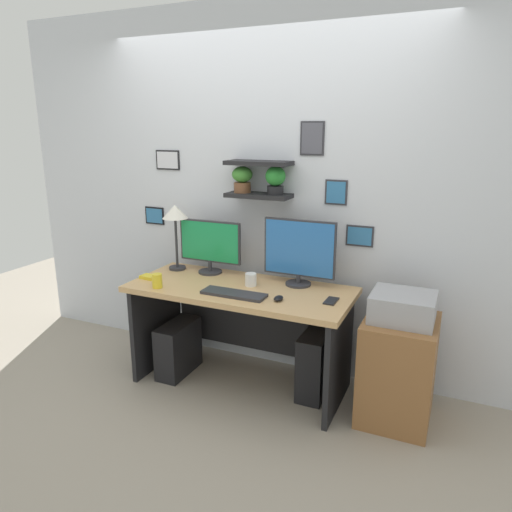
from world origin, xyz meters
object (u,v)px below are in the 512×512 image
object	(u,v)px
coffee_mug	(251,280)
monitor_right	(299,251)
cell_phone	(331,301)
printer	(403,307)
computer_mouse	(278,298)
desk_lamp	(175,217)
drawer_cabinet	(398,369)
keyboard	(234,294)
computer_tower_right	(316,363)
pen_cup	(157,281)
monitor_left	(210,245)
computer_tower_left	(178,348)
desk	(244,313)
scissors_tray	(149,277)

from	to	relation	value
coffee_mug	monitor_right	bearing A→B (deg)	28.01
cell_phone	printer	distance (m)	0.44
computer_mouse	desk_lamp	world-z (taller)	desk_lamp
computer_mouse	drawer_cabinet	world-z (taller)	computer_mouse
printer	computer_mouse	bearing A→B (deg)	-167.19
keyboard	drawer_cabinet	size ratio (longest dim) A/B	0.65
cell_phone	computer_tower_right	xyz separation A→B (m)	(-0.12, 0.12, -0.52)
pen_cup	drawer_cabinet	size ratio (longest dim) A/B	0.15
monitor_left	computer_mouse	bearing A→B (deg)	-27.03
desk_lamp	computer_tower_left	distance (m)	1.00
coffee_mug	computer_tower_right	bearing A→B (deg)	5.35
monitor_left	printer	world-z (taller)	monitor_left
desk_lamp	computer_tower_left	size ratio (longest dim) A/B	1.27
pen_cup	computer_tower_left	size ratio (longest dim) A/B	0.25
cell_phone	computer_tower_left	distance (m)	1.29
printer	computer_tower_right	bearing A→B (deg)	172.74
desk	scissors_tray	distance (m)	0.75
monitor_right	cell_phone	size ratio (longest dim) A/B	3.70
desk	monitor_left	world-z (taller)	monitor_left
cell_phone	computer_tower_right	world-z (taller)	cell_phone
printer	computer_tower_right	distance (m)	0.78
scissors_tray	drawer_cabinet	size ratio (longest dim) A/B	0.18
pen_cup	computer_tower_left	distance (m)	0.63
cell_phone	computer_tower_right	bearing A→B (deg)	135.40
pen_cup	printer	world-z (taller)	pen_cup
coffee_mug	computer_tower_right	world-z (taller)	coffee_mug
coffee_mug	desk	bearing A→B (deg)	-175.60
keyboard	computer_mouse	world-z (taller)	computer_mouse
coffee_mug	printer	world-z (taller)	printer
scissors_tray	drawer_cabinet	bearing A→B (deg)	4.25
monitor_left	monitor_right	bearing A→B (deg)	0.02
cell_phone	computer_tower_left	world-z (taller)	cell_phone
keyboard	scissors_tray	world-z (taller)	scissors_tray
monitor_left	desk_lamp	xyz separation A→B (m)	(-0.28, -0.03, 0.20)
coffee_mug	printer	xyz separation A→B (m)	(1.04, -0.03, -0.03)
keyboard	scissors_tray	size ratio (longest dim) A/B	3.67
monitor_right	printer	xyz separation A→B (m)	(0.74, -0.19, -0.23)
keyboard	desk_lamp	world-z (taller)	desk_lamp
computer_mouse	drawer_cabinet	bearing A→B (deg)	12.81
scissors_tray	cell_phone	bearing A→B (deg)	3.38
monitor_left	computer_mouse	world-z (taller)	monitor_left
pen_cup	printer	size ratio (longest dim) A/B	0.26
monitor_left	computer_tower_left	bearing A→B (deg)	-120.32
desk	printer	world-z (taller)	printer
monitor_left	keyboard	bearing A→B (deg)	-44.53
desk	pen_cup	bearing A→B (deg)	-150.01
computer_tower_left	monitor_right	bearing A→B (deg)	16.76
keyboard	computer_tower_left	world-z (taller)	keyboard
monitor_right	computer_mouse	distance (m)	0.42
desk	computer_tower_left	size ratio (longest dim) A/B	3.91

